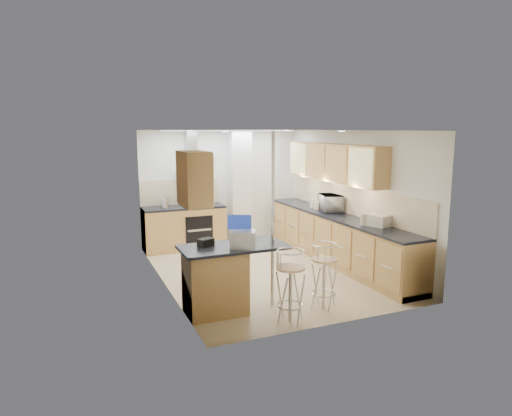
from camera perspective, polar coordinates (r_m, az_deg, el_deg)
name	(u,v)px	position (r m, az deg, el deg)	size (l,w,h in m)	color
ground	(265,271)	(8.27, 1.13, -7.91)	(4.80, 4.80, 0.00)	#D3B38C
room_shell	(273,183)	(8.41, 2.15, 3.15)	(3.64, 4.84, 2.51)	white
right_counter	(337,239)	(8.84, 10.07, -3.79)	(0.63, 4.40, 0.92)	#B77C49
back_counter	(184,227)	(9.79, -9.00, -2.42)	(1.70, 0.63, 0.92)	#B77C49
peninsula	(234,278)	(6.45, -2.82, -8.71)	(1.47, 0.72, 0.94)	#B77C49
microwave	(331,203)	(9.13, 9.34, 0.64)	(0.58, 0.39, 0.32)	silver
laptop	(243,239)	(6.17, -1.67, -3.94)	(0.34, 0.26, 0.23)	#A7A9AF
bag	(206,242)	(6.29, -6.31, -4.30)	(0.20, 0.15, 0.11)	black
bar_stool_near	(290,286)	(6.10, 4.31, -9.67)	(0.40, 0.40, 0.98)	tan
bar_stool_end	(324,276)	(6.60, 8.49, -8.37)	(0.39, 0.39, 0.95)	tan
jar_a	(313,204)	(9.45, 7.12, 0.53)	(0.12, 0.12, 0.17)	beige
jar_b	(317,206)	(9.24, 7.63, 0.28)	(0.11, 0.11, 0.16)	beige
jar_c	(365,219)	(7.92, 13.42, -1.37)	(0.14, 0.14, 0.20)	beige
jar_d	(379,221)	(7.94, 15.13, -1.64)	(0.10, 0.10, 0.14)	silver
bread_bin	(378,220)	(7.90, 14.99, -1.50)	(0.29, 0.36, 0.19)	beige
kettle	(165,202)	(9.58, -11.29, 0.72)	(0.16, 0.16, 0.22)	silver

